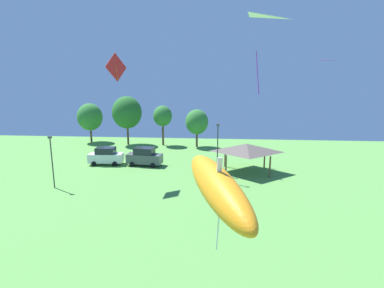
% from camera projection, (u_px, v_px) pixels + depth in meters
% --- Properties ---
extents(kite_flying_0, '(1.44, 2.68, 3.01)m').
position_uv_depth(kite_flying_0, '(116.00, 67.00, 31.75)').
color(kite_flying_0, red).
extents(kite_flying_3, '(2.78, 5.10, 3.16)m').
position_uv_depth(kite_flying_3, '(218.00, 188.00, 9.31)').
color(kite_flying_3, orange).
extents(kite_flying_4, '(1.54, 1.17, 0.13)m').
position_uv_depth(kite_flying_4, '(325.00, 65.00, 30.27)').
color(kite_flying_4, purple).
extents(kite_flying_5, '(2.69, 2.57, 3.29)m').
position_uv_depth(kite_flying_5, '(249.00, 35.00, 15.78)').
color(kite_flying_5, white).
extents(parked_car_leftmost, '(4.65, 2.24, 2.36)m').
position_uv_depth(parked_car_leftmost, '(106.00, 156.00, 40.70)').
color(parked_car_leftmost, silver).
rests_on(parked_car_leftmost, ground).
extents(parked_car_second_from_left, '(4.85, 2.43, 2.45)m').
position_uv_depth(parked_car_second_from_left, '(144.00, 157.00, 40.16)').
color(parked_car_second_from_left, '#4C5156').
rests_on(parked_car_second_from_left, ground).
extents(park_pavilion, '(6.64, 5.41, 3.60)m').
position_uv_depth(park_pavilion, '(247.00, 148.00, 36.89)').
color(park_pavilion, brown).
rests_on(park_pavilion, ground).
extents(light_post_0, '(0.36, 0.20, 5.59)m').
position_uv_depth(light_post_0, '(52.00, 159.00, 31.16)').
color(light_post_0, '#2D2D33').
rests_on(light_post_0, ground).
extents(light_post_1, '(0.36, 0.20, 6.54)m').
position_uv_depth(light_post_1, '(218.00, 149.00, 33.54)').
color(light_post_1, '#2D2D33').
rests_on(light_post_1, ground).
extents(treeline_tree_0, '(4.55, 4.55, 7.22)m').
position_uv_depth(treeline_tree_0, '(90.00, 117.00, 55.13)').
color(treeline_tree_0, brown).
rests_on(treeline_tree_0, ground).
extents(treeline_tree_1, '(5.18, 5.18, 8.62)m').
position_uv_depth(treeline_tree_1, '(127.00, 113.00, 52.76)').
color(treeline_tree_1, brown).
rests_on(treeline_tree_1, ground).
extents(treeline_tree_2, '(3.29, 3.29, 7.04)m').
position_uv_depth(treeline_tree_2, '(163.00, 116.00, 52.30)').
color(treeline_tree_2, brown).
rests_on(treeline_tree_2, ground).
extents(treeline_tree_3, '(3.89, 3.89, 6.50)m').
position_uv_depth(treeline_tree_3, '(197.00, 122.00, 51.08)').
color(treeline_tree_3, brown).
rests_on(treeline_tree_3, ground).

